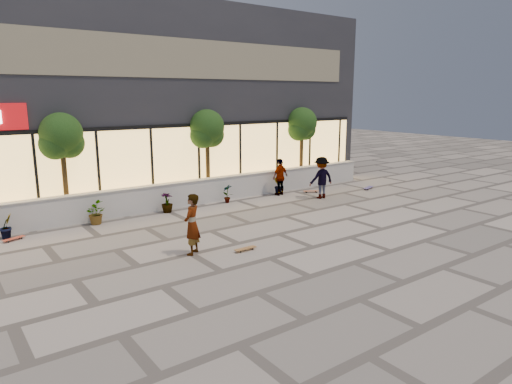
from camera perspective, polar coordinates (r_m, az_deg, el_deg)
ground at (r=13.01m, az=1.82°, el=-8.29°), size 80.00×80.00×0.00m
planter_wall at (r=18.66m, az=-11.52°, el=-0.57°), size 22.00×0.42×1.04m
retail_building at (r=23.33m, az=-17.71°, el=10.82°), size 24.00×9.17×8.50m
shrub_b at (r=16.66m, az=-28.76°, el=-3.77°), size 0.57×0.57×0.81m
shrub_c at (r=17.20m, az=-19.52°, el=-2.50°), size 0.68×0.77×0.81m
shrub_d at (r=18.16m, az=-11.06°, el=-1.28°), size 0.64×0.64×0.81m
shrub_e at (r=19.47m, az=-3.60°, el=-0.18°), size 0.46×0.35×0.81m
shrub_f at (r=21.08m, az=2.82°, el=0.78°), size 0.55×0.57×0.81m
tree_midwest at (r=17.82m, az=-23.14°, el=6.15°), size 1.60×1.50×3.92m
tree_mideast at (r=20.05m, az=-6.13°, el=7.59°), size 1.60×1.50×3.92m
tree_east at (r=23.30m, az=5.76°, el=8.21°), size 1.60×1.50×3.92m
skater_center at (r=13.21m, az=-8.00°, el=-4.02°), size 0.77×0.74×1.78m
skater_right_near at (r=20.87m, az=3.04°, el=1.89°), size 1.06×0.61×1.69m
skater_right_far at (r=20.41m, az=8.16°, el=1.78°), size 1.27×0.81×1.85m
skateboard_center at (r=13.59m, az=-1.33°, el=-7.07°), size 0.71×0.19×0.08m
skateboard_left at (r=16.41m, az=-28.03°, el=-5.15°), size 0.71×0.41×0.08m
skateboard_right_near at (r=21.66m, az=6.90°, el=0.12°), size 0.75×0.52×0.09m
skateboard_right_far at (r=22.94m, az=13.88°, el=0.54°), size 0.87×0.48×0.10m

